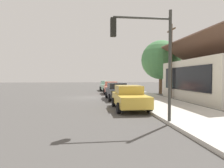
% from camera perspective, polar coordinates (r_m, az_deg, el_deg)
% --- Properties ---
extents(ground_plane, '(120.00, 120.00, 0.00)m').
position_cam_1_polar(ground_plane, '(20.90, -6.56, -3.95)').
color(ground_plane, '#4C4947').
extents(sidewalk_curb, '(60.00, 4.20, 0.16)m').
position_cam_1_polar(sidewalk_curb, '(21.65, 8.46, -3.54)').
color(sidewalk_curb, beige).
rests_on(sidewalk_curb, ground).
extents(car_seafoam, '(4.35, 2.10, 1.59)m').
position_cam_1_polar(car_seafoam, '(31.35, -1.66, -0.45)').
color(car_seafoam, '#9ED1BC').
rests_on(car_seafoam, ground).
extents(car_coral, '(4.44, 2.14, 1.59)m').
position_cam_1_polar(car_coral, '(25.56, -0.29, -1.01)').
color(car_coral, '#EA8C75').
rests_on(car_coral, ground).
extents(car_charcoal, '(4.71, 2.10, 1.59)m').
position_cam_1_polar(car_charcoal, '(19.17, 1.50, -2.03)').
color(car_charcoal, '#2D3035').
rests_on(car_charcoal, ground).
extents(car_mustard, '(4.57, 2.14, 1.59)m').
position_cam_1_polar(car_mustard, '(13.34, 5.07, -3.83)').
color(car_mustard, gold).
rests_on(car_mustard, ground).
extents(storefront_building, '(10.71, 7.34, 5.73)m').
position_cam_1_polar(storefront_building, '(20.67, 28.92, 1.32)').
color(storefront_building, silver).
rests_on(storefront_building, ground).
extents(shade_tree, '(5.00, 5.00, 6.88)m').
position_cam_1_polar(shade_tree, '(26.21, 14.00, 6.79)').
color(shade_tree, brown).
rests_on(shade_tree, ground).
extents(traffic_light_main, '(0.37, 2.79, 5.20)m').
position_cam_1_polar(traffic_light_main, '(9.07, 10.22, 10.33)').
color(traffic_light_main, '#383833').
rests_on(traffic_light_main, ground).
extents(utility_pole_wooden, '(1.80, 0.24, 7.50)m').
position_cam_1_polar(utility_pole_wooden, '(20.84, 16.76, 6.78)').
color(utility_pole_wooden, brown).
rests_on(utility_pole_wooden, ground).
extents(fire_hydrant_red, '(0.22, 0.22, 0.71)m').
position_cam_1_polar(fire_hydrant_red, '(22.63, 4.13, -2.22)').
color(fire_hydrant_red, red).
rests_on(fire_hydrant_red, sidewalk_curb).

